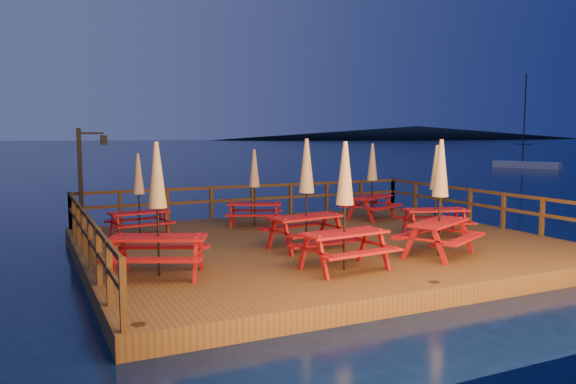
% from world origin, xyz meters
% --- Properties ---
extents(ground, '(500.00, 500.00, 0.00)m').
position_xyz_m(ground, '(0.00, 0.00, 0.00)').
color(ground, black).
rests_on(ground, ground).
extents(deck, '(12.00, 10.00, 0.40)m').
position_xyz_m(deck, '(0.00, 0.00, 0.20)').
color(deck, '#4F3319').
rests_on(deck, ground).
extents(deck_piles, '(11.44, 9.44, 1.40)m').
position_xyz_m(deck_piles, '(0.00, 0.00, -0.30)').
color(deck_piles, '#332210').
rests_on(deck_piles, ground).
extents(railing, '(11.80, 9.75, 1.10)m').
position_xyz_m(railing, '(0.00, 1.78, 1.16)').
color(railing, '#332210').
rests_on(railing, deck).
extents(lamp_post, '(0.85, 0.18, 3.00)m').
position_xyz_m(lamp_post, '(-5.39, 4.55, 2.20)').
color(lamp_post, black).
rests_on(lamp_post, deck).
extents(headland_right, '(230.40, 86.40, 7.00)m').
position_xyz_m(headland_right, '(185.00, 230.00, 3.50)').
color(headland_right, black).
rests_on(headland_right, ground).
extents(sailboat, '(3.34, 5.92, 8.92)m').
position_xyz_m(sailboat, '(35.38, 24.79, 0.30)').
color(sailboat, silver).
rests_on(sailboat, ground).
extents(picnic_table_0, '(2.13, 1.85, 2.72)m').
position_xyz_m(picnic_table_0, '(-0.79, -0.74, 1.81)').
color(picnic_table_0, maroon).
rests_on(picnic_table_0, deck).
extents(picnic_table_1, '(1.78, 1.53, 2.31)m').
position_xyz_m(picnic_table_1, '(-4.21, 2.71, 1.60)').
color(picnic_table_1, maroon).
rests_on(picnic_table_1, deck).
extents(picnic_table_2, '(2.02, 1.72, 2.68)m').
position_xyz_m(picnic_table_2, '(-1.07, -3.02, 1.79)').
color(picnic_table_2, maroon).
rests_on(picnic_table_2, deck).
extents(picnic_table_3, '(2.08, 1.95, 2.36)m').
position_xyz_m(picnic_table_3, '(-0.68, 2.97, 1.63)').
color(picnic_table_3, maroon).
rests_on(picnic_table_3, deck).
extents(picnic_table_4, '(2.22, 2.08, 2.51)m').
position_xyz_m(picnic_table_4, '(3.42, 2.68, 1.71)').
color(picnic_table_4, maroon).
rests_on(picnic_table_4, deck).
extents(picnic_table_5, '(2.35, 2.19, 2.69)m').
position_xyz_m(picnic_table_5, '(-4.69, -1.88, 1.80)').
color(picnic_table_5, maroon).
rests_on(picnic_table_5, deck).
extents(picnic_table_6, '(2.11, 1.90, 2.53)m').
position_xyz_m(picnic_table_6, '(3.22, -0.76, 1.71)').
color(picnic_table_6, maroon).
rests_on(picnic_table_6, deck).
extents(picnic_table_7, '(2.40, 2.25, 2.71)m').
position_xyz_m(picnic_table_7, '(1.64, -2.78, 1.81)').
color(picnic_table_7, maroon).
rests_on(picnic_table_7, deck).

